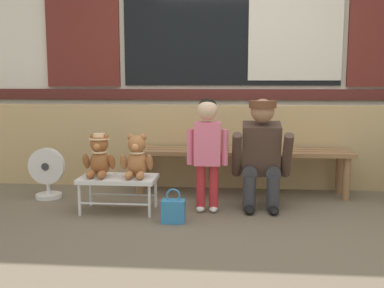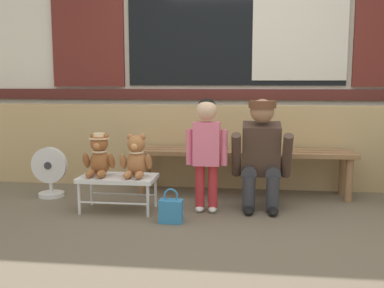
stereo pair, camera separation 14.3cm
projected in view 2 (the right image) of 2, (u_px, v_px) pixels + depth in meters
ground_plane at (226, 229)px, 3.34m from camera, size 60.00×60.00×0.00m
brick_low_wall at (233, 146)px, 4.68m from camera, size 8.04×0.25×0.85m
shop_facade at (236, 29)px, 5.02m from camera, size 8.21×0.26×3.33m
wooden_bench_long at (243, 157)px, 4.32m from camera, size 2.10×0.40×0.44m
small_display_bench at (118, 180)px, 3.79m from camera, size 0.64×0.36×0.30m
teddy_bear_with_hat at (99, 156)px, 3.78m from camera, size 0.28×0.27×0.36m
teddy_bear_plain at (136, 157)px, 3.75m from camera, size 0.28×0.26×0.36m
child_standing at (207, 142)px, 3.73m from camera, size 0.35×0.18×0.96m
adult_crouching at (262, 154)px, 3.81m from camera, size 0.50×0.49×0.95m
handbag_on_ground at (171, 210)px, 3.49m from camera, size 0.18×0.11×0.27m
floor_fan at (50, 172)px, 4.25m from camera, size 0.34×0.24×0.48m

